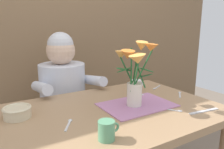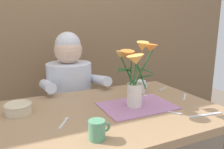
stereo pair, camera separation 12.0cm
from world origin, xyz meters
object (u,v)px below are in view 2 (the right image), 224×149
Objects in this scene: flower_vase at (135,71)px; ceramic_mug at (97,130)px; ceramic_bowl at (18,108)px; dinner_knife at (206,115)px; seated_person at (71,105)px; tea_cup at (141,86)px.

flower_vase reaches higher than ceramic_mug.
ceramic_bowl is 0.72× the size of dinner_knife.
seated_person reaches higher than ceramic_bowl.
ceramic_mug is at bearing -137.28° from tea_cup.
ceramic_bowl is at bearing 163.42° from flower_vase.
flower_vase is at bearing -129.75° from tea_cup.
ceramic_mug is (0.27, -0.41, 0.01)m from ceramic_bowl.
seated_person is 5.97× the size of dinner_knife.
flower_vase is at bearing 144.42° from dinner_knife.
tea_cup is (0.18, 0.22, -0.17)m from flower_vase.
seated_person is 0.64m from ceramic_bowl.
seated_person reaches higher than ceramic_mug.
ceramic_bowl is (-0.39, -0.47, 0.21)m from seated_person.
flower_vase is at bearing -16.58° from ceramic_bowl.
ceramic_mug is at bearing -142.76° from flower_vase.
dinner_knife is (0.85, -0.43, -0.03)m from ceramic_bowl.
tea_cup is at bearing 50.25° from flower_vase.
dinner_knife is at bearing -43.31° from flower_vase.
dinner_knife is at bearing -79.77° from tea_cup.
ceramic_bowl is at bearing 123.28° from ceramic_mug.
dinner_knife is at bearing -61.36° from seated_person.
dinner_knife is 0.48m from tea_cup.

